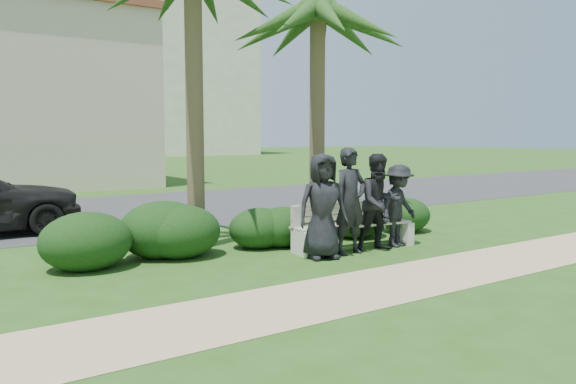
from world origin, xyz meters
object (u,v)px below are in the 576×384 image
object	(u,v)px
park_bench	(353,229)
man_d	(398,206)
man_b	(350,201)
palm_right	(318,13)
man_a	(323,206)
man_c	(379,202)

from	to	relation	value
park_bench	man_d	world-z (taller)	man_d
park_bench	man_b	bearing A→B (deg)	-131.60
park_bench	man_b	distance (m)	0.72
man_d	palm_right	xyz separation A→B (m)	(-0.44, 1.95, 3.81)
man_b	palm_right	distance (m)	4.19
man_a	man_b	xyz separation A→B (m)	(0.64, 0.03, 0.04)
park_bench	man_a	size ratio (longest dim) A/B	1.36
man_a	man_c	world-z (taller)	man_a
man_a	man_c	distance (m)	1.27
palm_right	park_bench	bearing A→B (deg)	-103.68
man_a	man_b	bearing A→B (deg)	17.17
man_c	park_bench	bearing A→B (deg)	141.90
man_b	man_d	size ratio (longest dim) A/B	1.21
man_c	man_d	distance (m)	0.54
man_b	man_c	bearing A→B (deg)	-8.92
park_bench	man_b	world-z (taller)	man_b
palm_right	man_a	bearing A→B (deg)	-124.69
man_a	man_c	size ratio (longest dim) A/B	1.02
man_c	palm_right	size ratio (longest dim) A/B	0.32
man_a	man_b	world-z (taller)	man_b
man_c	palm_right	world-z (taller)	palm_right
man_c	man_d	xyz separation A→B (m)	(0.53, 0.05, -0.11)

